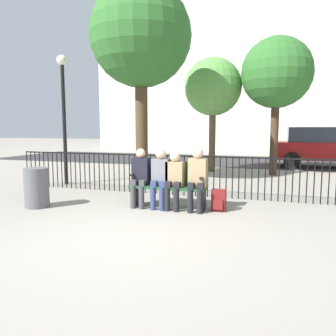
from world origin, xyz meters
The scene contains 16 objects.
ground_plane centered at (0.00, 0.00, 0.00)m, with size 80.00×80.00×0.00m, color gray.
park_bench centered at (0.00, 2.05, 0.49)m, with size 1.52×0.45×0.92m.
seated_person_0 centered at (-0.56, 1.92, 0.65)m, with size 0.34×0.39×1.17m.
seated_person_1 centered at (-0.14, 1.92, 0.66)m, with size 0.34×0.39×1.18m.
seated_person_2 centered at (0.15, 1.92, 0.63)m, with size 0.34×0.39×1.13m.
seated_person_3 centered at (0.60, 1.92, 0.68)m, with size 0.34×0.39×1.22m.
backpack centered at (0.99, 2.05, 0.20)m, with size 0.27×0.21×0.42m.
fence_railing centered at (-0.02, 3.26, 0.56)m, with size 9.01×0.03×0.95m.
tree_0 centered at (-0.19, 7.78, 3.01)m, with size 2.04×2.04×4.06m.
tree_1 centered at (1.96, 7.48, 3.35)m, with size 2.30×2.30×4.53m.
tree_2 centered at (-1.67, 4.68, 4.08)m, with size 2.83×2.83×5.54m.
lamp_post centered at (-3.59, 3.74, 2.35)m, with size 0.28×0.28×3.54m.
street_surface centered at (0.00, 12.00, 0.00)m, with size 24.00×6.00×0.01m.
parked_car_0 centered at (3.87, 10.47, 0.84)m, with size 4.20×1.94×1.62m.
building_facade centered at (0.00, 20.00, 9.76)m, with size 20.00×6.00×19.51m.
trash_bin centered at (-2.52, 1.25, 0.39)m, with size 0.47×0.47×0.79m.
Camera 1 is at (1.95, -4.06, 1.57)m, focal length 35.00 mm.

